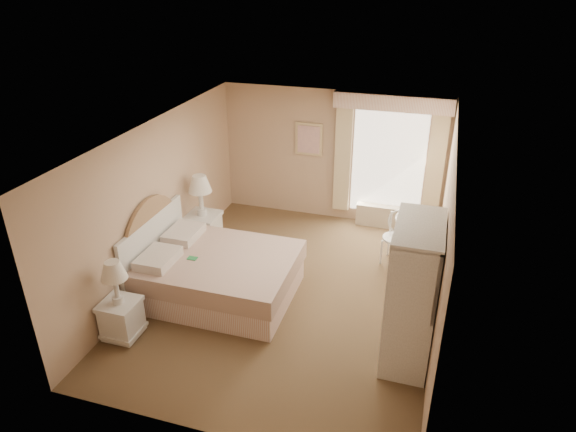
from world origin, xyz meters
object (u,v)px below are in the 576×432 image
(bed, at_px, (211,272))
(round_table, at_px, (418,234))
(cafe_chair, at_px, (397,233))
(armoire, at_px, (411,304))
(nightstand_far, at_px, (203,222))
(nightstand_near, at_px, (120,309))

(bed, bearing_deg, round_table, 31.80)
(cafe_chair, height_order, armoire, armoire)
(round_table, height_order, armoire, armoire)
(bed, relative_size, armoire, 1.21)
(round_table, distance_m, armoire, 2.29)
(cafe_chair, xyz_separation_m, armoire, (0.39, -2.28, 0.25))
(round_table, distance_m, cafe_chair, 0.33)
(nightstand_far, distance_m, cafe_chair, 3.31)
(nightstand_far, bearing_deg, round_table, 8.36)
(bed, distance_m, nightstand_far, 1.45)
(nightstand_far, distance_m, round_table, 3.63)
(bed, height_order, nightstand_near, bed)
(bed, bearing_deg, nightstand_near, -119.90)
(nightstand_near, xyz_separation_m, armoire, (3.65, 0.76, 0.34))
(bed, distance_m, armoire, 3.00)
(bed, relative_size, round_table, 2.72)
(round_table, relative_size, armoire, 0.44)
(round_table, bearing_deg, bed, -148.20)
(armoire, bearing_deg, cafe_chair, 99.69)
(nightstand_near, bearing_deg, cafe_chair, 42.89)
(bed, height_order, armoire, armoire)
(nightstand_near, height_order, round_table, nightstand_near)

